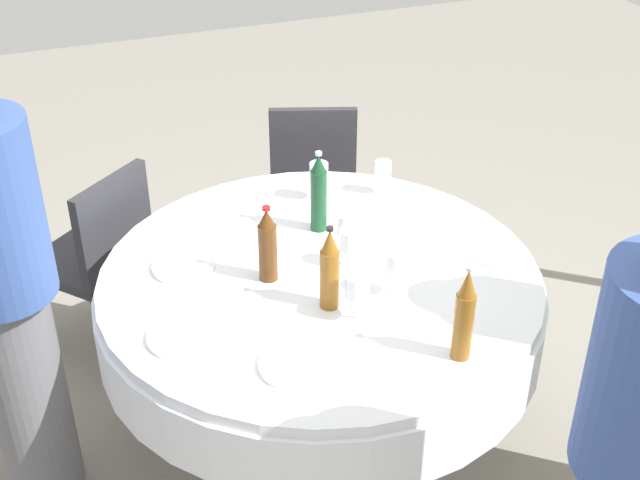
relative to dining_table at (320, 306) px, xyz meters
The scene contains 19 objects.
ground_plane 0.60m from the dining_table, ahead, with size 10.00×10.00×0.00m, color gray.
dining_table is the anchor object (origin of this frame).
bottle_amber_right 0.35m from the dining_table, 102.68° to the right, with size 0.06×0.06×0.30m.
bottle_amber_west 0.68m from the dining_table, 68.71° to the right, with size 0.06×0.06×0.32m.
bottle_dark_green_inner 0.41m from the dining_table, 69.60° to the left, with size 0.06×0.06×0.32m.
bottle_brown_mid 0.33m from the dining_table, behind, with size 0.06×0.06×0.28m.
wine_glass_mid 0.38m from the dining_table, 48.63° to the right, with size 0.07×0.07×0.16m.
wine_glass_front 0.39m from the dining_table, 88.39° to the right, with size 0.07×0.07×0.17m.
wine_glass_far 0.58m from the dining_table, 69.09° to the left, with size 0.07×0.07×0.16m.
wine_glass_rear 0.26m from the dining_table, ahead, with size 0.07×0.07×0.14m.
wine_glass_north 0.67m from the dining_table, 44.99° to the left, with size 0.07×0.07×0.14m.
plate_north 0.53m from the dining_table, 120.42° to the right, with size 0.20×0.20×0.02m.
plate_south 0.58m from the dining_table, 160.18° to the right, with size 0.22×0.22×0.02m.
plate_outer 0.50m from the dining_table, 155.83° to the left, with size 0.22×0.22×0.02m.
spoon_west 0.56m from the dining_table, 13.73° to the right, with size 0.18×0.02×0.01m, color silver.
folded_napkin 0.36m from the dining_table, 41.62° to the left, with size 0.12×0.12×0.02m, color white.
person_inner 1.05m from the dining_table, behind, with size 0.34×0.34×1.61m.
chair_far 1.22m from the dining_table, 70.23° to the left, with size 0.51×0.51×0.87m.
chair_rear 1.02m from the dining_table, 130.37° to the left, with size 0.56×0.56×0.87m.
Camera 1 is at (-0.88, -2.24, 2.35)m, focal length 47.19 mm.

